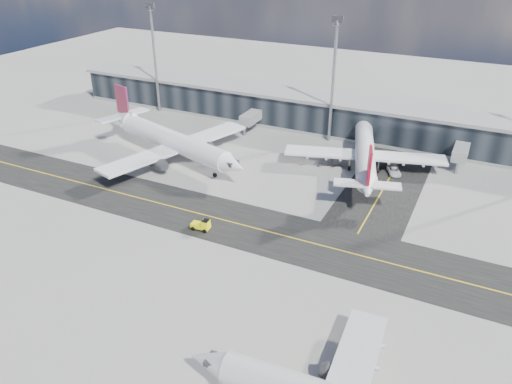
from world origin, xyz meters
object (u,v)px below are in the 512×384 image
(airliner_redtail, at_px, (365,154))
(baggage_tug, at_px, (202,225))
(airliner_af, at_px, (171,140))
(service_van, at_px, (394,171))

(airliner_redtail, height_order, baggage_tug, airliner_redtail)
(airliner_af, xyz_separation_m, airliner_redtail, (40.05, 12.41, -0.44))
(baggage_tug, bearing_deg, airliner_redtail, 147.88)
(airliner_redtail, bearing_deg, baggage_tug, -133.66)
(baggage_tug, height_order, service_van, baggage_tug)
(airliner_af, distance_m, airliner_redtail, 41.93)
(airliner_redtail, distance_m, service_van, 7.10)
(service_van, bearing_deg, baggage_tug, -148.51)
(airliner_af, bearing_deg, baggage_tug, 60.75)
(airliner_redtail, xyz_separation_m, baggage_tug, (-18.31, -35.23, -2.87))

